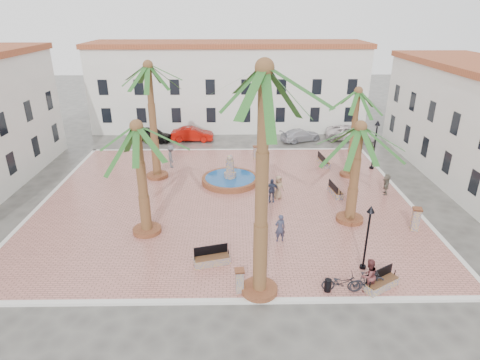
{
  "coord_description": "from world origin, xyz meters",
  "views": [
    {
      "loc": [
        0.6,
        -26.12,
        12.79
      ],
      "look_at": [
        1.0,
        0.0,
        1.6
      ],
      "focal_mm": 30.0,
      "sensor_mm": 36.0,
      "label": 1
    }
  ],
  "objects_px": {
    "fountain": "(230,179)",
    "lamppost_e": "(376,136)",
    "palm_ne": "(357,101)",
    "cyclist_b": "(369,275)",
    "bench_s": "(212,259)",
    "lamppost_s": "(369,227)",
    "bench_se": "(382,283)",
    "bench_e": "(335,192)",
    "car_silver": "(301,135)",
    "litter_bin": "(328,285)",
    "bicycle_b": "(367,281)",
    "car_white": "(351,133)",
    "pedestrian_north": "(171,156)",
    "palm_sw": "(138,141)",
    "bench_ne": "(323,162)",
    "cyclist_a": "(280,228)",
    "palm_e": "(359,141)",
    "bicycle_a": "(341,282)",
    "pedestrian_fountain_b": "(271,190)",
    "pedestrian_east": "(386,184)",
    "bollard_e": "(416,219)",
    "car_black": "(152,134)",
    "palm_s": "(264,95)",
    "palm_nw": "(149,78)",
    "car_red": "(192,134)",
    "bollard_se": "(240,281)"
  },
  "relations": [
    {
      "from": "fountain",
      "to": "lamppost_e",
      "type": "height_order",
      "value": "lamppost_e"
    },
    {
      "from": "palm_ne",
      "to": "cyclist_b",
      "type": "xyz_separation_m",
      "value": [
        -3.04,
        -14.65,
        -5.22
      ]
    },
    {
      "from": "bench_s",
      "to": "lamppost_s",
      "type": "xyz_separation_m",
      "value": [
        8.0,
        -0.48,
        2.21
      ]
    },
    {
      "from": "bench_se",
      "to": "lamppost_e",
      "type": "relative_size",
      "value": 0.45
    },
    {
      "from": "bench_e",
      "to": "car_silver",
      "type": "bearing_deg",
      "value": -6.18
    },
    {
      "from": "litter_bin",
      "to": "bicycle_b",
      "type": "relative_size",
      "value": 0.36
    },
    {
      "from": "car_silver",
      "to": "car_white",
      "type": "bearing_deg",
      "value": -111.38
    },
    {
      "from": "pedestrian_north",
      "to": "car_silver",
      "type": "relative_size",
      "value": 0.45
    },
    {
      "from": "palm_ne",
      "to": "bench_e",
      "type": "relative_size",
      "value": 3.88
    },
    {
      "from": "palm_sw",
      "to": "bench_s",
      "type": "distance_m",
      "value": 7.73
    },
    {
      "from": "fountain",
      "to": "bench_ne",
      "type": "xyz_separation_m",
      "value": [
        8.14,
        3.72,
        -0.03
      ]
    },
    {
      "from": "cyclist_a",
      "to": "palm_e",
      "type": "bearing_deg",
      "value": -164.71
    },
    {
      "from": "fountain",
      "to": "bicycle_a",
      "type": "distance_m",
      "value": 14.41
    },
    {
      "from": "palm_sw",
      "to": "pedestrian_fountain_b",
      "type": "bearing_deg",
      "value": 27.07
    },
    {
      "from": "bicycle_a",
      "to": "lamppost_s",
      "type": "bearing_deg",
      "value": -37.86
    },
    {
      "from": "bench_s",
      "to": "car_silver",
      "type": "relative_size",
      "value": 0.46
    },
    {
      "from": "bench_ne",
      "to": "litter_bin",
      "type": "relative_size",
      "value": 2.99
    },
    {
      "from": "pedestrian_north",
      "to": "pedestrian_east",
      "type": "xyz_separation_m",
      "value": [
        16.56,
        -5.7,
        -0.19
      ]
    },
    {
      "from": "palm_sw",
      "to": "palm_ne",
      "type": "xyz_separation_m",
      "value": [
        14.82,
        8.87,
        0.3
      ]
    },
    {
      "from": "car_silver",
      "to": "palm_sw",
      "type": "bearing_deg",
      "value": 121.73
    },
    {
      "from": "bench_e",
      "to": "pedestrian_east",
      "type": "bearing_deg",
      "value": -95.93
    },
    {
      "from": "bollard_e",
      "to": "car_black",
      "type": "bearing_deg",
      "value": 136.03
    },
    {
      "from": "bench_ne",
      "to": "pedestrian_east",
      "type": "relative_size",
      "value": 1.24
    },
    {
      "from": "bollard_e",
      "to": "palm_s",
      "type": "bearing_deg",
      "value": -150.0
    },
    {
      "from": "bench_ne",
      "to": "car_black",
      "type": "xyz_separation_m",
      "value": [
        -16.34,
        7.65,
        0.29
      ]
    },
    {
      "from": "palm_nw",
      "to": "car_silver",
      "type": "xyz_separation_m",
      "value": [
        13.22,
        9.91,
        -7.4
      ]
    },
    {
      "from": "bollard_e",
      "to": "cyclist_b",
      "type": "bearing_deg",
      "value": -129.42
    },
    {
      "from": "bench_e",
      "to": "bollard_e",
      "type": "relative_size",
      "value": 1.24
    },
    {
      "from": "palm_nw",
      "to": "car_red",
      "type": "xyz_separation_m",
      "value": [
        1.92,
        10.15,
        -7.32
      ]
    },
    {
      "from": "litter_bin",
      "to": "car_silver",
      "type": "relative_size",
      "value": 0.15
    },
    {
      "from": "car_red",
      "to": "bicycle_b",
      "type": "bearing_deg",
      "value": -154.8
    },
    {
      "from": "bollard_e",
      "to": "bicycle_b",
      "type": "relative_size",
      "value": 0.82
    },
    {
      "from": "cyclist_a",
      "to": "car_black",
      "type": "relative_size",
      "value": 0.41
    },
    {
      "from": "bench_se",
      "to": "palm_s",
      "type": "bearing_deg",
      "value": 150.56
    },
    {
      "from": "lamppost_e",
      "to": "cyclist_b",
      "type": "distance_m",
      "value": 17.13
    },
    {
      "from": "bench_s",
      "to": "bicycle_a",
      "type": "distance_m",
      "value": 6.77
    },
    {
      "from": "pedestrian_east",
      "to": "bench_se",
      "type": "bearing_deg",
      "value": -5.11
    },
    {
      "from": "fountain",
      "to": "palm_sw",
      "type": "relative_size",
      "value": 0.63
    },
    {
      "from": "bicycle_b",
      "to": "fountain",
      "type": "bearing_deg",
      "value": 16.44
    },
    {
      "from": "bench_e",
      "to": "lamppost_e",
      "type": "relative_size",
      "value": 0.44
    },
    {
      "from": "car_black",
      "to": "car_silver",
      "type": "relative_size",
      "value": 0.96
    },
    {
      "from": "cyclist_a",
      "to": "car_white",
      "type": "relative_size",
      "value": 0.33
    },
    {
      "from": "bollard_se",
      "to": "bollard_e",
      "type": "relative_size",
      "value": 0.85
    },
    {
      "from": "bench_ne",
      "to": "lamppost_s",
      "type": "height_order",
      "value": "lamppost_s"
    },
    {
      "from": "cyclist_a",
      "to": "bicycle_a",
      "type": "height_order",
      "value": "cyclist_a"
    },
    {
      "from": "pedestrian_north",
      "to": "car_red",
      "type": "height_order",
      "value": "pedestrian_north"
    },
    {
      "from": "lamppost_s",
      "to": "car_silver",
      "type": "relative_size",
      "value": 0.84
    },
    {
      "from": "car_silver",
      "to": "car_white",
      "type": "xyz_separation_m",
      "value": [
        5.42,
        0.33,
        0.1
      ]
    },
    {
      "from": "fountain",
      "to": "palm_nw",
      "type": "height_order",
      "value": "palm_nw"
    },
    {
      "from": "cyclist_b",
      "to": "pedestrian_fountain_b",
      "type": "distance_m",
      "value": 10.57
    }
  ]
}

